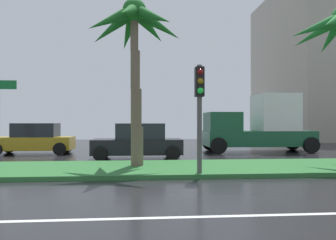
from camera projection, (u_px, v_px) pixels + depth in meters
ground_plane at (37, 169)px, 12.73m from camera, size 90.00×42.00×0.10m
median_strip at (28, 170)px, 11.73m from camera, size 85.50×4.00×0.15m
palm_tree_centre_left at (135, 33)px, 12.48m from camera, size 3.76×3.85×6.34m
traffic_signal_median_right at (200, 98)px, 10.63m from camera, size 0.28×0.43×3.49m
car_in_traffic_second at (34, 139)px, 18.36m from camera, size 4.30×2.02×1.72m
car_in_traffic_third at (138, 142)px, 15.93m from camera, size 4.30×2.02×1.72m
box_truck_lead at (259, 126)px, 19.79m from camera, size 6.40×2.64×3.46m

